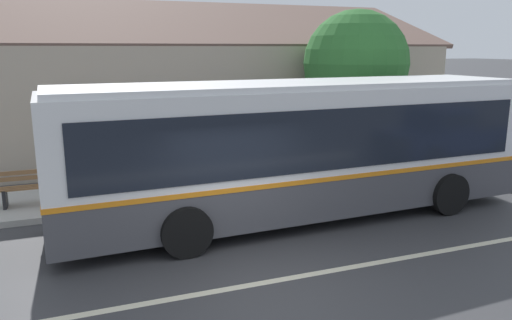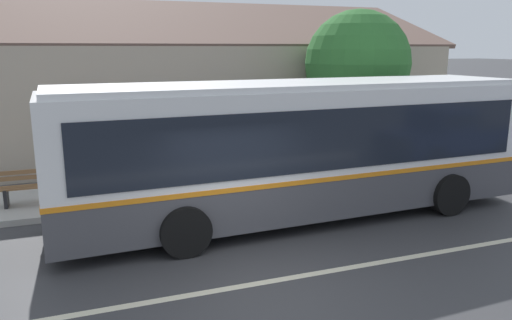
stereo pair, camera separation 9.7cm
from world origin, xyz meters
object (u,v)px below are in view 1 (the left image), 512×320
(transit_bus, at_px, (299,146))
(street_tree_primary, at_px, (353,66))
(bench_down_street, at_px, (187,174))
(bus_stop_sign, at_px, (432,123))
(bench_by_building, at_px, (36,188))

(transit_bus, height_order, street_tree_primary, street_tree_primary)
(bench_down_street, bearing_deg, street_tree_primary, 12.32)
(transit_bus, distance_m, bench_down_street, 3.62)
(street_tree_primary, bearing_deg, bus_stop_sign, -49.42)
(bench_by_building, bearing_deg, street_tree_primary, 8.25)
(bench_by_building, bearing_deg, transit_bus, -24.78)
(street_tree_primary, bearing_deg, bench_down_street, -167.68)
(transit_bus, bearing_deg, bus_stop_sign, 20.72)
(bench_by_building, relative_size, street_tree_primary, 0.34)
(transit_bus, distance_m, bench_by_building, 6.46)
(bus_stop_sign, bearing_deg, bench_by_building, 177.10)
(transit_bus, distance_m, street_tree_primary, 5.82)
(bench_down_street, distance_m, bus_stop_sign, 7.66)
(bench_by_building, distance_m, street_tree_primary, 10.10)
(bench_by_building, bearing_deg, bench_down_street, 1.72)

